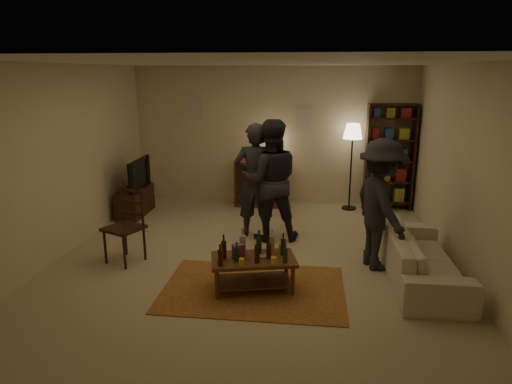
% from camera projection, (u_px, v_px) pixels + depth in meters
% --- Properties ---
extents(floor, '(6.00, 6.00, 0.00)m').
position_uv_depth(floor, '(254.00, 259.00, 6.51)').
color(floor, '#C6B793').
rests_on(floor, ground).
extents(room_shell, '(6.00, 6.00, 6.00)m').
position_uv_depth(room_shell, '(240.00, 112.00, 8.98)').
color(room_shell, beige).
rests_on(room_shell, ground).
extents(rug, '(2.20, 1.50, 0.01)m').
position_uv_depth(rug, '(253.00, 289.00, 5.59)').
color(rug, brown).
rests_on(rug, ground).
extents(coffee_table, '(1.11, 0.77, 0.75)m').
position_uv_depth(coffee_table, '(253.00, 261.00, 5.49)').
color(coffee_table, brown).
rests_on(coffee_table, ground).
extents(dining_chair, '(0.61, 0.61, 1.07)m').
position_uv_depth(dining_chair, '(127.00, 222.00, 6.32)').
color(dining_chair, black).
rests_on(dining_chair, ground).
extents(tv_stand, '(0.40, 1.00, 1.06)m').
position_uv_depth(tv_stand, '(135.00, 195.00, 8.42)').
color(tv_stand, black).
rests_on(tv_stand, ground).
extents(dresser, '(1.00, 0.50, 1.36)m').
position_uv_depth(dresser, '(261.00, 182.00, 9.01)').
color(dresser, maroon).
rests_on(dresser, ground).
extents(bookshelf, '(0.90, 0.34, 2.02)m').
position_uv_depth(bookshelf, '(389.00, 156.00, 8.65)').
color(bookshelf, black).
rests_on(bookshelf, ground).
extents(floor_lamp, '(0.36, 0.36, 1.65)m').
position_uv_depth(floor_lamp, '(353.00, 137.00, 8.51)').
color(floor_lamp, black).
rests_on(floor_lamp, ground).
extents(sofa, '(0.81, 2.08, 0.61)m').
position_uv_depth(sofa, '(421.00, 257.00, 5.79)').
color(sofa, beige).
rests_on(sofa, ground).
extents(person_left, '(0.68, 0.46, 1.83)m').
position_uv_depth(person_left, '(255.00, 181.00, 7.19)').
color(person_left, '#292830').
rests_on(person_left, ground).
extents(person_right, '(1.04, 0.87, 1.90)m').
position_uv_depth(person_right, '(270.00, 180.00, 7.07)').
color(person_right, '#24252C').
rests_on(person_right, ground).
extents(person_by_sofa, '(0.97, 1.28, 1.76)m').
position_uv_depth(person_by_sofa, '(381.00, 205.00, 6.01)').
color(person_by_sofa, '#232229').
rests_on(person_by_sofa, ground).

